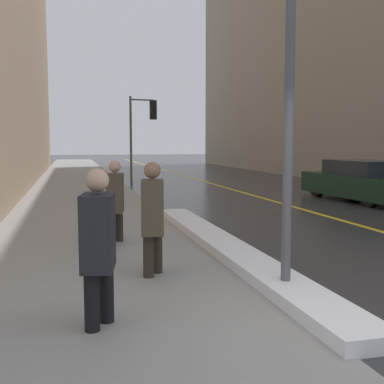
{
  "coord_description": "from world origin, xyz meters",
  "views": [
    {
      "loc": [
        -2.37,
        -3.81,
        1.86
      ],
      "look_at": [
        -0.4,
        4.0,
        1.05
      ],
      "focal_mm": 45.0,
      "sensor_mm": 36.0,
      "label": 1
    }
  ],
  "objects_px": {
    "traffic_light_near": "(144,121)",
    "pedestrian_nearside": "(115,197)",
    "pedestrian_in_glasses": "(98,240)",
    "pedestrian_with_shoulder_bag": "(153,213)",
    "parked_car_dark_green": "(362,182)",
    "lamp_post": "(290,53)"
  },
  "relations": [
    {
      "from": "traffic_light_near",
      "to": "pedestrian_nearside",
      "type": "height_order",
      "value": "traffic_light_near"
    },
    {
      "from": "pedestrian_with_shoulder_bag",
      "to": "pedestrian_in_glasses",
      "type": "bearing_deg",
      "value": -15.51
    },
    {
      "from": "parked_car_dark_green",
      "to": "pedestrian_in_glasses",
      "type": "bearing_deg",
      "value": 132.71
    },
    {
      "from": "pedestrian_in_glasses",
      "to": "pedestrian_nearside",
      "type": "height_order",
      "value": "pedestrian_in_glasses"
    },
    {
      "from": "lamp_post",
      "to": "traffic_light_near",
      "type": "xyz_separation_m",
      "value": [
        0.85,
        17.32,
        0.0
      ]
    },
    {
      "from": "pedestrian_in_glasses",
      "to": "parked_car_dark_green",
      "type": "xyz_separation_m",
      "value": [
        8.99,
        9.02,
        -0.27
      ]
    },
    {
      "from": "pedestrian_in_glasses",
      "to": "traffic_light_near",
      "type": "bearing_deg",
      "value": 179.81
    },
    {
      "from": "pedestrian_in_glasses",
      "to": "pedestrian_nearside",
      "type": "xyz_separation_m",
      "value": [
        0.54,
        4.18,
        -0.04
      ]
    },
    {
      "from": "pedestrian_in_glasses",
      "to": "pedestrian_with_shoulder_bag",
      "type": "relative_size",
      "value": 1.01
    },
    {
      "from": "parked_car_dark_green",
      "to": "pedestrian_with_shoulder_bag",
      "type": "bearing_deg",
      "value": 129.22
    },
    {
      "from": "pedestrian_in_glasses",
      "to": "parked_car_dark_green",
      "type": "relative_size",
      "value": 0.34
    },
    {
      "from": "traffic_light_near",
      "to": "pedestrian_with_shoulder_bag",
      "type": "xyz_separation_m",
      "value": [
        -2.31,
        -16.09,
        -2.04
      ]
    },
    {
      "from": "pedestrian_nearside",
      "to": "parked_car_dark_green",
      "type": "xyz_separation_m",
      "value": [
        8.44,
        4.84,
        -0.23
      ]
    },
    {
      "from": "lamp_post",
      "to": "traffic_light_near",
      "type": "height_order",
      "value": "lamp_post"
    },
    {
      "from": "pedestrian_in_glasses",
      "to": "lamp_post",
      "type": "bearing_deg",
      "value": 113.46
    },
    {
      "from": "pedestrian_nearside",
      "to": "parked_car_dark_green",
      "type": "bearing_deg",
      "value": 129.67
    },
    {
      "from": "pedestrian_with_shoulder_bag",
      "to": "parked_car_dark_green",
      "type": "relative_size",
      "value": 0.33
    },
    {
      "from": "pedestrian_in_glasses",
      "to": "pedestrian_with_shoulder_bag",
      "type": "bearing_deg",
      "value": 164.49
    },
    {
      "from": "pedestrian_nearside",
      "to": "parked_car_dark_green",
      "type": "height_order",
      "value": "pedestrian_nearside"
    },
    {
      "from": "lamp_post",
      "to": "traffic_light_near",
      "type": "relative_size",
      "value": 1.21
    },
    {
      "from": "pedestrian_in_glasses",
      "to": "pedestrian_with_shoulder_bag",
      "type": "xyz_separation_m",
      "value": [
        0.85,
        1.79,
        -0.01
      ]
    },
    {
      "from": "lamp_post",
      "to": "pedestrian_nearside",
      "type": "height_order",
      "value": "lamp_post"
    }
  ]
}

